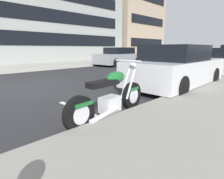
{
  "coord_description": "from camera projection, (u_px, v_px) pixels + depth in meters",
  "views": [
    {
      "loc": [
        -2.22,
        -6.6,
        1.33
      ],
      "look_at": [
        0.15,
        -4.23,
        0.57
      ],
      "focal_mm": 29.27,
      "sensor_mm": 36.0,
      "label": 1
    }
  ],
  "objects": [
    {
      "name": "sidewalk_far_curb",
      "position": [
        118.0,
        61.0,
        19.29
      ],
      "size": [
        120.0,
        5.0,
        0.14
      ],
      "primitive_type": "cube",
      "color": "#ADA89E",
      "rests_on": "ground"
    },
    {
      "name": "townhouse_far_uphill",
      "position": [
        39.0,
        16.0,
        20.06
      ],
      "size": [
        15.91,
        10.31,
        9.62
      ],
      "color": "#939993",
      "rests_on": "ground"
    },
    {
      "name": "townhouse_corner_block",
      "position": [
        126.0,
        25.0,
        28.78
      ],
      "size": [
        9.06,
        8.6,
        9.69
      ],
      "color": "tan",
      "rests_on": "ground"
    },
    {
      "name": "ground_plane",
      "position": [
        23.0,
        87.0,
        6.37
      ],
      "size": [
        260.0,
        260.0,
        0.0
      ],
      "primitive_type": "plane",
      "color": "#28282B"
    },
    {
      "name": "parked_car_near_corner",
      "position": [
        223.0,
        61.0,
        9.77
      ],
      "size": [
        4.53,
        1.98,
        1.35
      ],
      "rotation": [
        0.0,
        0.0,
        0.04
      ],
      "color": "beige",
      "rests_on": "ground"
    },
    {
      "name": "parking_stall_stripe",
      "position": [
        88.0,
        113.0,
        3.85
      ],
      "size": [
        0.12,
        2.2,
        0.01
      ],
      "primitive_type": "cube",
      "color": "silver",
      "rests_on": "ground"
    },
    {
      "name": "car_opposite_curb",
      "position": [
        119.0,
        57.0,
        14.59
      ],
      "size": [
        4.24,
        2.05,
        1.4
      ],
      "rotation": [
        0.0,
        0.0,
        3.21
      ],
      "color": "gray",
      "rests_on": "ground"
    },
    {
      "name": "parked_motorcycle",
      "position": [
        111.0,
        97.0,
        3.49
      ],
      "size": [
        2.12,
        0.62,
        1.1
      ],
      "rotation": [
        0.0,
        0.0,
        0.1
      ],
      "color": "black",
      "rests_on": "ground"
    },
    {
      "name": "parked_car_at_intersection",
      "position": [
        176.0,
        68.0,
        6.34
      ],
      "size": [
        4.28,
        1.87,
        1.44
      ],
      "rotation": [
        0.0,
        0.0,
        0.01
      ],
      "color": "silver",
      "rests_on": "ground"
    }
  ]
}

